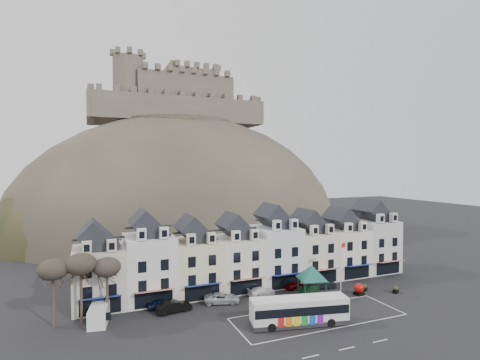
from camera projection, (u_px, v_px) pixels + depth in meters
name	position (u px, v px, depth m)	size (l,w,h in m)	color
ground	(310.00, 323.00, 45.87)	(300.00, 300.00, 0.00)	black
coach_bay_markings	(318.00, 317.00, 47.79)	(22.00, 7.50, 0.01)	silver
townhouse_terrace	(257.00, 252.00, 60.51)	(54.40, 9.35, 11.80)	beige
castle_hill	(185.00, 231.00, 110.12)	(100.00, 76.00, 68.00)	#36312A
castle	(176.00, 98.00, 114.83)	(50.20, 22.20, 22.00)	brown
tree_left_far	(53.00, 270.00, 44.36)	(3.61, 3.61, 8.24)	#3A3225
tree_left_mid	(81.00, 265.00, 45.48)	(3.78, 3.78, 8.64)	#3A3225
tree_left_near	(107.00, 268.00, 46.64)	(3.43, 3.43, 7.84)	#3A3225
bus	(299.00, 310.00, 45.25)	(12.16, 5.10, 3.34)	#262628
bus_shelter	(312.00, 273.00, 54.43)	(7.37, 7.37, 4.80)	black
red_buoy	(359.00, 289.00, 55.73)	(1.44, 1.44, 1.79)	black
flagpole	(341.00, 264.00, 55.88)	(1.09, 0.44, 7.95)	silver
white_van	(99.00, 314.00, 45.74)	(2.80, 5.02, 2.17)	white
planter_west	(364.00, 288.00, 57.64)	(1.19, 0.90, 1.06)	black
planter_east	(396.00, 289.00, 56.69)	(1.23, 0.95, 1.10)	black
car_navy	(162.00, 304.00, 50.36)	(1.58, 3.92, 1.34)	#0B1439
car_black	(174.00, 306.00, 49.20)	(1.64, 4.71, 1.55)	black
car_silver	(222.00, 298.00, 52.48)	(2.33, 4.97, 1.40)	silver
car_white	(262.00, 291.00, 55.54)	(1.76, 4.34, 1.26)	white
car_maroon	(294.00, 285.00, 58.77)	(1.44, 3.58, 1.22)	#66050D
car_charcoal	(321.00, 283.00, 58.84)	(1.60, 4.59, 1.51)	black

